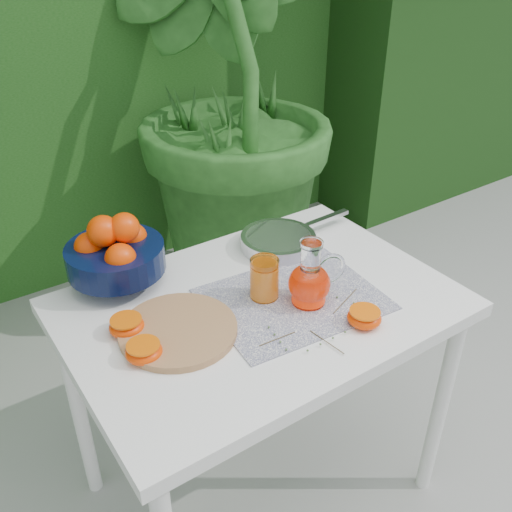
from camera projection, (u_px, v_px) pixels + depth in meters
hedge_backdrop at (13, 17)px, 2.65m from camera, size 8.00×1.65×2.50m
potted_plant_right at (218, 89)px, 2.46m from camera, size 2.25×2.25×1.92m
white_table at (260, 326)px, 1.54m from camera, size 1.00×0.70×0.75m
placemat at (293, 299)px, 1.50m from camera, size 0.47×0.38×0.00m
cutting_board at (178, 330)px, 1.38m from camera, size 0.36×0.36×0.02m
fruit_bowl at (115, 252)px, 1.52m from camera, size 0.30×0.30×0.21m
juice_pitcher at (310, 282)px, 1.46m from camera, size 0.17×0.13×0.18m
juice_tumbler at (264, 279)px, 1.48m from camera, size 0.09×0.09×0.11m
saute_pan at (279, 240)px, 1.72m from camera, size 0.40×0.24×0.04m
orange_halves at (214, 331)px, 1.36m from camera, size 0.61×0.40×0.04m
thyme_sprigs at (319, 325)px, 1.40m from camera, size 0.35×0.22×0.01m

